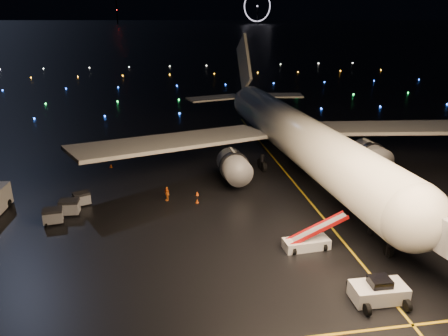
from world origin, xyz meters
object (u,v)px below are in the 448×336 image
Objects in this scene: crew_c at (167,194)px; baggage_cart_0 at (70,207)px; baggage_cart_1 at (82,199)px; pushback_tug at (379,289)px; belt_loader at (307,234)px; baggage_cart_2 at (53,216)px; airliner at (289,106)px.

crew_c is 11.17m from baggage_cart_0.
baggage_cart_1 is at bearing 70.63° from baggage_cart_0.
pushback_tug is 2.43× the size of crew_c.
crew_c is (-12.91, 13.51, -0.70)m from belt_loader.
baggage_cart_2 is at bearing 148.26° from pushback_tug.
airliner is at bearing 89.93° from crew_c.
airliner is at bearing -2.36° from baggage_cart_1.
baggage_cart_1 is (-28.20, -10.41, -7.99)m from airliner.
belt_loader is 26.93m from baggage_cart_2.
pushback_tug is 0.66× the size of belt_loader.
baggage_cart_0 is 1.13× the size of baggage_cart_1.
baggage_cart_2 is (-25.26, 9.32, -0.73)m from belt_loader.
crew_c is 10.00m from baggage_cart_1.
crew_c is 0.88× the size of baggage_cart_2.
belt_loader is at bearing 13.26° from crew_c.
pushback_tug is 2.13× the size of baggage_cart_2.
crew_c reaches higher than baggage_cart_1.
crew_c is 13.04m from baggage_cart_2.
crew_c is 0.94× the size of baggage_cart_1.
baggage_cart_2 is (-1.39, -2.00, -0.04)m from baggage_cart_0.
belt_loader reaches higher than baggage_cart_0.
airliner reaches higher than baggage_cart_0.
airliner reaches higher than belt_loader.
belt_loader reaches higher than baggage_cart_2.
pushback_tug is 33.43m from baggage_cart_0.
airliner is 31.10m from baggage_cart_1.
belt_loader is 26.42m from baggage_cart_0.
baggage_cart_2 is (-12.35, -4.19, -0.03)m from crew_c.
airliner reaches higher than crew_c.
pushback_tug is at bearing -40.60° from baggage_cart_2.
baggage_cart_1 is 0.93× the size of baggage_cart_2.
pushback_tug is 2.29× the size of baggage_cart_1.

